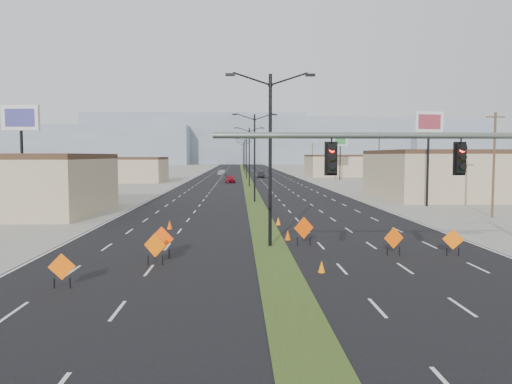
{
  "coord_description": "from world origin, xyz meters",
  "views": [
    {
      "loc": [
        -1.84,
        -16.91,
        5.35
      ],
      "look_at": [
        -0.82,
        12.18,
        3.2
      ],
      "focal_mm": 35.0,
      "sensor_mm": 36.0,
      "label": 1
    }
  ],
  "objects_px": {
    "streetlight_4": "(245,155)",
    "pole_sign_west": "(21,127)",
    "signal_mast": "(507,170)",
    "streetlight_3": "(247,155)",
    "construction_sign_0": "(62,268)",
    "pole_sign_east_near": "(429,129)",
    "cone_1": "(288,235)",
    "streetlight_5": "(244,155)",
    "streetlight_6": "(243,155)",
    "construction_sign_5": "(394,239)",
    "cone_3": "(170,225)",
    "streetlight_2": "(249,155)",
    "cone_2": "(278,221)",
    "car_mid": "(261,175)",
    "pole_sign_east_far": "(340,144)",
    "construction_sign_1": "(155,246)",
    "construction_sign_4": "(453,240)",
    "car_left": "(230,179)",
    "streetlight_1": "(255,155)",
    "cone_0": "(322,267)",
    "construction_sign_2": "(162,240)",
    "construction_sign_3": "(304,229)",
    "car_far": "(222,173)",
    "streetlight_0": "(270,154)"
  },
  "relations": [
    {
      "from": "streetlight_2",
      "to": "pole_sign_east_near",
      "type": "relative_size",
      "value": 1.01
    },
    {
      "from": "streetlight_5",
      "to": "streetlight_6",
      "type": "distance_m",
      "value": 28.0
    },
    {
      "from": "streetlight_3",
      "to": "pole_sign_west",
      "type": "bearing_deg",
      "value": -105.27
    },
    {
      "from": "streetlight_3",
      "to": "pole_sign_east_near",
      "type": "bearing_deg",
      "value": -73.71
    },
    {
      "from": "construction_sign_5",
      "to": "cone_3",
      "type": "height_order",
      "value": "construction_sign_5"
    },
    {
      "from": "streetlight_2",
      "to": "pole_sign_east_near",
      "type": "height_order",
      "value": "streetlight_2"
    },
    {
      "from": "streetlight_3",
      "to": "cone_1",
      "type": "bearing_deg",
      "value": -89.12
    },
    {
      "from": "pole_sign_east_far",
      "to": "construction_sign_0",
      "type": "bearing_deg",
      "value": -117.86
    },
    {
      "from": "streetlight_3",
      "to": "streetlight_5",
      "type": "relative_size",
      "value": 1.0
    },
    {
      "from": "signal_mast",
      "to": "streetlight_5",
      "type": "height_order",
      "value": "streetlight_5"
    },
    {
      "from": "streetlight_1",
      "to": "construction_sign_1",
      "type": "bearing_deg",
      "value": -100.19
    },
    {
      "from": "streetlight_6",
      "to": "cone_0",
      "type": "bearing_deg",
      "value": -89.36
    },
    {
      "from": "streetlight_0",
      "to": "cone_1",
      "type": "distance_m",
      "value": 5.65
    },
    {
      "from": "car_mid",
      "to": "construction_sign_2",
      "type": "distance_m",
      "value": 93.66
    },
    {
      "from": "streetlight_4",
      "to": "cone_2",
      "type": "distance_m",
      "value": 103.28
    },
    {
      "from": "streetlight_1",
      "to": "cone_1",
      "type": "xyz_separation_m",
      "value": [
        1.26,
        -25.89,
        -5.09
      ]
    },
    {
      "from": "car_left",
      "to": "cone_0",
      "type": "height_order",
      "value": "car_left"
    },
    {
      "from": "streetlight_5",
      "to": "cone_3",
      "type": "xyz_separation_m",
      "value": [
        -6.83,
        -133.01,
        -5.08
      ]
    },
    {
      "from": "signal_mast",
      "to": "streetlight_3",
      "type": "bearing_deg",
      "value": 95.2
    },
    {
      "from": "car_far",
      "to": "construction_sign_5",
      "type": "bearing_deg",
      "value": -78.91
    },
    {
      "from": "streetlight_3",
      "to": "construction_sign_2",
      "type": "relative_size",
      "value": 5.95
    },
    {
      "from": "signal_mast",
      "to": "pole_sign_east_far",
      "type": "xyz_separation_m",
      "value": [
        11.65,
        88.65,
        2.89
      ]
    },
    {
      "from": "construction_sign_5",
      "to": "construction_sign_4",
      "type": "bearing_deg",
      "value": -19.23
    },
    {
      "from": "construction_sign_4",
      "to": "construction_sign_2",
      "type": "bearing_deg",
      "value": -158.0
    },
    {
      "from": "construction_sign_5",
      "to": "pole_sign_west",
      "type": "relative_size",
      "value": 0.16
    },
    {
      "from": "cone_2",
      "to": "construction_sign_4",
      "type": "bearing_deg",
      "value": -55.4
    },
    {
      "from": "construction_sign_3",
      "to": "cone_1",
      "type": "xyz_separation_m",
      "value": [
        -0.74,
        2.02,
        -0.69
      ]
    },
    {
      "from": "streetlight_4",
      "to": "streetlight_6",
      "type": "bearing_deg",
      "value": 90.0
    },
    {
      "from": "streetlight_4",
      "to": "cone_0",
      "type": "distance_m",
      "value": 118.77
    },
    {
      "from": "car_mid",
      "to": "construction_sign_5",
      "type": "bearing_deg",
      "value": -81.52
    },
    {
      "from": "pole_sign_west",
      "to": "streetlight_5",
      "type": "bearing_deg",
      "value": 86.61
    },
    {
      "from": "construction_sign_1",
      "to": "construction_sign_5",
      "type": "bearing_deg",
      "value": 28.57
    },
    {
      "from": "streetlight_4",
      "to": "pole_sign_west",
      "type": "xyz_separation_m",
      "value": [
        -19.52,
        -99.49,
        2.25
      ]
    },
    {
      "from": "car_left",
      "to": "pole_sign_east_near",
      "type": "height_order",
      "value": "pole_sign_east_near"
    },
    {
      "from": "construction_sign_1",
      "to": "construction_sign_5",
      "type": "relative_size",
      "value": 1.04
    },
    {
      "from": "car_far",
      "to": "cone_1",
      "type": "relative_size",
      "value": 7.48
    },
    {
      "from": "streetlight_4",
      "to": "construction_sign_1",
      "type": "bearing_deg",
      "value": -92.89
    },
    {
      "from": "pole_sign_west",
      "to": "signal_mast",
      "type": "bearing_deg",
      "value": -33.41
    },
    {
      "from": "construction_sign_4",
      "to": "cone_3",
      "type": "distance_m",
      "value": 19.26
    },
    {
      "from": "streetlight_6",
      "to": "construction_sign_5",
      "type": "height_order",
      "value": "streetlight_6"
    },
    {
      "from": "construction_sign_3",
      "to": "cone_2",
      "type": "relative_size",
      "value": 2.67
    },
    {
      "from": "car_left",
      "to": "cone_0",
      "type": "xyz_separation_m",
      "value": [
        5.39,
        -74.72,
        -0.46
      ]
    },
    {
      "from": "car_mid",
      "to": "pole_sign_east_far",
      "type": "relative_size",
      "value": 0.48
    },
    {
      "from": "construction_sign_0",
      "to": "pole_sign_east_near",
      "type": "distance_m",
      "value": 42.09
    },
    {
      "from": "construction_sign_5",
      "to": "cone_3",
      "type": "distance_m",
      "value": 16.55
    },
    {
      "from": "car_mid",
      "to": "car_far",
      "type": "xyz_separation_m",
      "value": [
        -9.96,
        15.35,
        -0.04
      ]
    },
    {
      "from": "streetlight_3",
      "to": "construction_sign_0",
      "type": "height_order",
      "value": "streetlight_3"
    },
    {
      "from": "streetlight_4",
      "to": "cone_0",
      "type": "bearing_deg",
      "value": -89.06
    },
    {
      "from": "streetlight_1",
      "to": "construction_sign_3",
      "type": "relative_size",
      "value": 5.82
    },
    {
      "from": "cone_3",
      "to": "car_left",
      "type": "bearing_deg",
      "value": 86.83
    }
  ]
}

